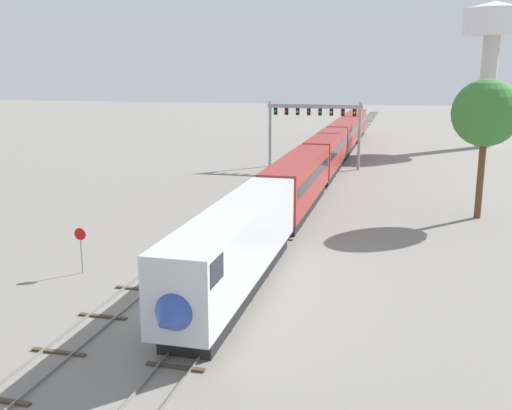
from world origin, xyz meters
name	(u,v)px	position (x,y,z in m)	size (l,w,h in m)	color
ground_plane	(182,309)	(0.00, 0.00, 0.00)	(400.00, 400.00, 0.00)	gray
track_main	(341,155)	(2.00, 60.00, 0.07)	(2.60, 200.00, 0.16)	slate
track_near	(276,176)	(-3.50, 40.00, 0.07)	(2.60, 160.00, 0.16)	slate
passenger_train	(327,152)	(2.00, 43.83, 2.61)	(3.04, 100.43, 4.80)	silver
signal_gantry	(314,119)	(-0.25, 47.58, 6.30)	(12.10, 0.49, 8.48)	#999BA0
water_tower	(492,34)	(23.66, 75.49, 17.98)	(9.50, 9.50, 22.96)	beige
stop_sign	(81,244)	(-8.00, 3.80, 1.87)	(0.76, 0.08, 2.88)	gray
trackside_tree_left	(486,114)	(17.28, 24.62, 8.79)	(5.54, 5.54, 11.62)	brown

